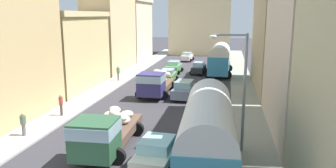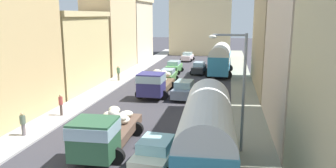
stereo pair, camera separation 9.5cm
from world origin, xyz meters
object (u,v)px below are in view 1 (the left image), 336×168
object	(u,v)px
pedestrian_0	(118,73)
pedestrian_2	(23,124)
car_5	(199,68)
parked_bus_0	(208,134)
pedestrian_1	(61,104)
car_2	(187,57)
car_3	(157,153)
car_4	(184,90)
cargo_truck_1	(155,83)
car_0	(168,76)
cargo_truck_0	(105,132)
car_1	(174,67)
streetlamp_near	(239,83)
parked_bus_1	(220,58)

from	to	relation	value
pedestrian_0	pedestrian_2	bearing A→B (deg)	-90.35
pedestrian_2	car_5	bearing A→B (deg)	70.50
parked_bus_0	pedestrian_1	distance (m)	14.20
car_2	pedestrian_0	distance (m)	19.89
parked_bus_0	pedestrian_2	xyz separation A→B (m)	(-11.95, 3.53, -1.38)
car_3	car_4	xyz separation A→B (m)	(-0.50, 14.53, 0.07)
cargo_truck_1	car_5	bearing A→B (deg)	76.90
car_3	pedestrian_0	distance (m)	22.88
cargo_truck_1	car_0	bearing A→B (deg)	89.89
cargo_truck_0	car_1	bearing A→B (deg)	90.95
pedestrian_1	streetlamp_near	distance (m)	14.22
car_1	pedestrian_1	xyz separation A→B (m)	(-5.35, -21.00, 0.22)
parked_bus_1	car_2	world-z (taller)	parked_bus_1
car_5	pedestrian_2	xyz separation A→B (m)	(-9.02, -25.46, 0.15)
car_1	car_5	world-z (taller)	car_1
streetlamp_near	parked_bus_1	bearing A→B (deg)	93.83
cargo_truck_1	car_5	distance (m)	13.64
parked_bus_0	car_0	bearing A→B (deg)	104.94
parked_bus_1	car_1	bearing A→B (deg)	177.61
pedestrian_1	streetlamp_near	xyz separation A→B (m)	(13.17, -4.41, 3.05)
parked_bus_0	pedestrian_1	world-z (taller)	parked_bus_0
parked_bus_1	pedestrian_2	xyz separation A→B (m)	(-11.75, -25.17, -1.25)
cargo_truck_1	car_4	size ratio (longest dim) A/B	1.65
cargo_truck_0	pedestrian_1	world-z (taller)	cargo_truck_0
car_2	pedestrian_1	size ratio (longest dim) A/B	2.07
parked_bus_1	car_3	distance (m)	27.85
car_4	car_2	bearing A→B (deg)	96.44
car_3	car_4	distance (m)	14.54
parked_bus_0	pedestrian_0	xyz separation A→B (m)	(-11.84, 21.93, -1.25)
cargo_truck_0	car_1	xyz separation A→B (m)	(-0.44, 26.82, -0.46)
car_4	pedestrian_0	xyz separation A→B (m)	(-8.70, 6.42, 0.23)
parked_bus_1	cargo_truck_0	size ratio (longest dim) A/B	1.19
car_3	streetlamp_near	size ratio (longest dim) A/B	0.56
parked_bus_1	car_1	xyz separation A→B (m)	(-6.14, 0.26, -1.37)
pedestrian_1	car_4	bearing A→B (deg)	41.48
cargo_truck_1	car_1	xyz separation A→B (m)	(-0.32, 13.24, -0.51)
pedestrian_2	streetlamp_near	xyz separation A→B (m)	(13.43, 0.02, 3.15)
car_4	streetlamp_near	xyz separation A→B (m)	(4.62, -11.97, 3.26)
parked_bus_1	pedestrian_2	size ratio (longest dim) A/B	5.14
car_5	pedestrian_0	distance (m)	11.37
parked_bus_1	pedestrian_0	bearing A→B (deg)	-149.84
car_0	pedestrian_2	bearing A→B (deg)	-107.35
car_0	pedestrian_2	size ratio (longest dim) A/B	2.36
cargo_truck_0	car_5	distance (m)	27.03
car_2	car_4	bearing A→B (deg)	-83.56
pedestrian_0	streetlamp_near	distance (m)	22.90
car_0	car_2	distance (m)	18.41
car_2	pedestrian_0	xyz separation A→B (m)	(-5.83, -19.01, 0.31)
car_3	car_5	xyz separation A→B (m)	(-0.29, 28.00, 0.02)
parked_bus_1	car_5	xyz separation A→B (m)	(-2.73, 0.29, -1.41)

